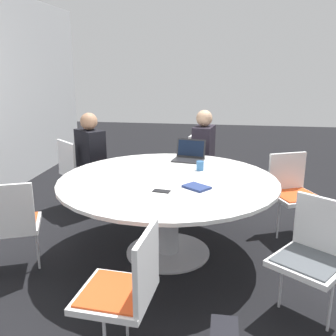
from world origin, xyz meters
TOP-DOWN VIEW (x-y plane):
  - ground_plane at (0.00, 0.00)m, footprint 16.00×16.00m
  - conference_table at (0.00, 0.00)m, footprint 1.97×1.97m
  - chair_0 at (1.64, -0.22)m, footprint 0.51×0.49m
  - chair_1 at (1.03, 1.29)m, footprint 0.61×0.61m
  - chair_2 at (-0.58, 1.22)m, footprint 0.56×0.57m
  - chair_3 at (-1.35, 0.05)m, footprint 0.47×0.46m
  - chair_4 at (-0.75, -1.12)m, footprint 0.60×0.60m
  - chair_5 at (0.61, -1.21)m, footprint 0.56×0.57m
  - person_0 at (1.39, -0.26)m, footprint 0.39×0.30m
  - person_1 at (0.94, 1.05)m, footprint 0.40×0.42m
  - laptop at (0.72, -0.13)m, footprint 0.31×0.36m
  - spiral_notebook at (-0.23, -0.28)m, footprint 0.25×0.26m
  - coffee_cup at (0.32, -0.27)m, footprint 0.07×0.07m
  - cell_phone at (-0.36, 0.00)m, footprint 0.09×0.15m

SIDE VIEW (x-z plane):
  - ground_plane at x=0.00m, z-range 0.00..0.00m
  - chair_0 at x=1.64m, z-range 0.08..0.93m
  - chair_1 at x=1.03m, z-range 0.08..0.93m
  - chair_2 at x=-0.58m, z-range 0.08..0.93m
  - chair_3 at x=-1.35m, z-range 0.08..0.93m
  - chair_4 at x=-0.75m, z-range 0.08..0.93m
  - chair_5 at x=0.61m, z-range 0.08..0.93m
  - conference_table at x=0.00m, z-range 0.24..0.98m
  - person_0 at x=1.39m, z-range 0.10..1.30m
  - person_1 at x=0.94m, z-range 0.10..1.30m
  - cell_phone at x=-0.36m, z-range 0.74..0.75m
  - spiral_notebook at x=-0.23m, z-range 0.74..0.76m
  - coffee_cup at x=0.32m, z-range 0.74..0.83m
  - laptop at x=0.72m, z-range 0.68..0.90m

